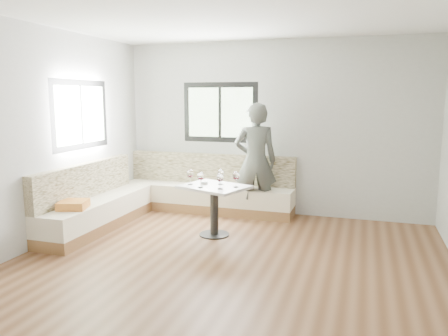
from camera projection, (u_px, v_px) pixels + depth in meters
The scene contains 10 objects.
room at pixel (222, 142), 4.83m from camera, with size 5.01×5.01×2.81m.
banquette at pixel (162, 197), 6.91m from camera, with size 2.90×2.80×0.95m.
table at pixel (214, 198), 6.00m from camera, with size 1.03×0.92×0.70m.
person at pixel (255, 161), 6.85m from camera, with size 0.66×0.44×1.82m, color #4C4F49.
olive_ramekin at pixel (204, 183), 6.08m from camera, with size 0.10×0.10×0.04m.
wine_glass_a at pixel (190, 174), 6.01m from camera, with size 0.10×0.10×0.21m.
wine_glass_b at pixel (201, 177), 5.82m from camera, with size 0.10×0.10×0.21m.
wine_glass_c at pixel (220, 178), 5.72m from camera, with size 0.10×0.10×0.21m.
wine_glass_d at pixel (221, 174), 6.02m from camera, with size 0.10×0.10×0.21m.
wine_glass_e at pixel (236, 176), 5.84m from camera, with size 0.10×0.10×0.21m.
Camera 1 is at (1.43, -4.49, 1.89)m, focal length 35.00 mm.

